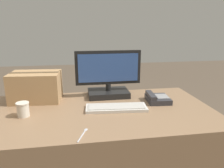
# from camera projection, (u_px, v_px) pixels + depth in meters

# --- Properties ---
(office_desk) EXTENTS (1.80, 0.90, 0.74)m
(office_desk) POSITION_uv_depth(u_px,v_px,m) (92.00, 155.00, 1.68)
(office_desk) COLOR #8C6B4C
(office_desk) RESTS_ON ground_plane
(monitor) EXTENTS (0.55, 0.23, 0.39)m
(monitor) POSITION_uv_depth(u_px,v_px,m) (108.00, 79.00, 1.86)
(monitor) COLOR black
(monitor) RESTS_ON office_desk
(keyboard) EXTENTS (0.46, 0.19, 0.03)m
(keyboard) POSITION_uv_depth(u_px,v_px,m) (116.00, 108.00, 1.60)
(keyboard) COLOR beige
(keyboard) RESTS_ON office_desk
(desk_phone) EXTENTS (0.19, 0.21, 0.07)m
(desk_phone) POSITION_uv_depth(u_px,v_px,m) (157.00, 98.00, 1.76)
(desk_phone) COLOR #2D2D33
(desk_phone) RESTS_ON office_desk
(paper_cup_right) EXTENTS (0.09, 0.09, 0.10)m
(paper_cup_right) POSITION_uv_depth(u_px,v_px,m) (23.00, 109.00, 1.47)
(paper_cup_right) COLOR beige
(paper_cup_right) RESTS_ON office_desk
(spoon) EXTENTS (0.07, 0.16, 0.00)m
(spoon) POSITION_uv_depth(u_px,v_px,m) (84.00, 133.00, 1.25)
(spoon) COLOR silver
(spoon) RESTS_ON office_desk
(cardboard_box) EXTENTS (0.41, 0.29, 0.24)m
(cardboard_box) POSITION_uv_depth(u_px,v_px,m) (36.00, 87.00, 1.76)
(cardboard_box) COLOR tan
(cardboard_box) RESTS_ON office_desk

